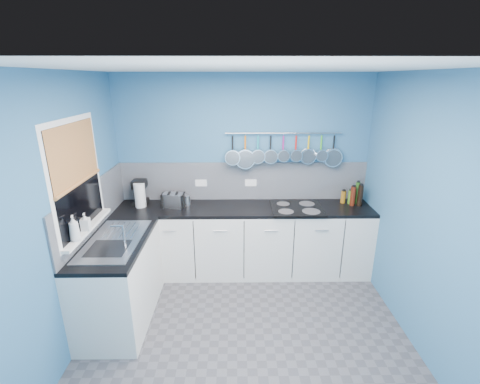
{
  "coord_description": "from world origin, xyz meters",
  "views": [
    {
      "loc": [
        -0.09,
        -2.72,
        2.43
      ],
      "look_at": [
        -0.05,
        0.75,
        1.25
      ],
      "focal_mm": 25.16,
      "sensor_mm": 36.0,
      "label": 1
    }
  ],
  "objects_px": {
    "hob": "(297,208)",
    "soap_bottle_a": "(74,228)",
    "paper_towel": "(140,195)",
    "toaster": "(173,200)",
    "coffee_maker": "(140,193)",
    "soap_bottle_b": "(85,222)",
    "canister": "(187,200)"
  },
  "relations": [
    {
      "from": "coffee_maker",
      "to": "toaster",
      "type": "height_order",
      "value": "coffee_maker"
    },
    {
      "from": "coffee_maker",
      "to": "soap_bottle_a",
      "type": "bearing_deg",
      "value": -99.73
    },
    {
      "from": "soap_bottle_a",
      "to": "coffee_maker",
      "type": "bearing_deg",
      "value": 80.44
    },
    {
      "from": "coffee_maker",
      "to": "hob",
      "type": "distance_m",
      "value": 1.98
    },
    {
      "from": "soap_bottle_a",
      "to": "coffee_maker",
      "type": "distance_m",
      "value": 1.32
    },
    {
      "from": "soap_bottle_a",
      "to": "toaster",
      "type": "bearing_deg",
      "value": 61.75
    },
    {
      "from": "toaster",
      "to": "soap_bottle_b",
      "type": "bearing_deg",
      "value": -107.48
    },
    {
      "from": "hob",
      "to": "soap_bottle_a",
      "type": "bearing_deg",
      "value": -152.64
    },
    {
      "from": "soap_bottle_b",
      "to": "canister",
      "type": "height_order",
      "value": "soap_bottle_b"
    },
    {
      "from": "toaster",
      "to": "canister",
      "type": "bearing_deg",
      "value": 34.38
    },
    {
      "from": "toaster",
      "to": "canister",
      "type": "xyz_separation_m",
      "value": [
        0.16,
        0.06,
        -0.02
      ]
    },
    {
      "from": "coffee_maker",
      "to": "canister",
      "type": "xyz_separation_m",
      "value": [
        0.6,
        -0.03,
        -0.1
      ]
    },
    {
      "from": "coffee_maker",
      "to": "toaster",
      "type": "distance_m",
      "value": 0.45
    },
    {
      "from": "paper_towel",
      "to": "toaster",
      "type": "distance_m",
      "value": 0.42
    },
    {
      "from": "paper_towel",
      "to": "hob",
      "type": "distance_m",
      "value": 1.95
    },
    {
      "from": "hob",
      "to": "soap_bottle_b",
      "type": "bearing_deg",
      "value": -157.36
    },
    {
      "from": "soap_bottle_b",
      "to": "paper_towel",
      "type": "relative_size",
      "value": 0.57
    },
    {
      "from": "soap_bottle_b",
      "to": "canister",
      "type": "distance_m",
      "value": 1.34
    },
    {
      "from": "coffee_maker",
      "to": "hob",
      "type": "bearing_deg",
      "value": -5.04
    },
    {
      "from": "canister",
      "to": "hob",
      "type": "height_order",
      "value": "canister"
    },
    {
      "from": "soap_bottle_a",
      "to": "toaster",
      "type": "relative_size",
      "value": 0.89
    },
    {
      "from": "soap_bottle_a",
      "to": "coffee_maker",
      "type": "height_order",
      "value": "soap_bottle_a"
    },
    {
      "from": "coffee_maker",
      "to": "canister",
      "type": "height_order",
      "value": "coffee_maker"
    },
    {
      "from": "paper_towel",
      "to": "hob",
      "type": "xyz_separation_m",
      "value": [
        1.94,
        -0.09,
        -0.14
      ]
    },
    {
      "from": "soap_bottle_b",
      "to": "hob",
      "type": "xyz_separation_m",
      "value": [
        2.19,
        0.91,
        -0.23
      ]
    },
    {
      "from": "soap_bottle_b",
      "to": "toaster",
      "type": "distance_m",
      "value": 1.2
    },
    {
      "from": "paper_towel",
      "to": "toaster",
      "type": "bearing_deg",
      "value": -0.58
    },
    {
      "from": "paper_towel",
      "to": "canister",
      "type": "bearing_deg",
      "value": 5.07
    },
    {
      "from": "soap_bottle_b",
      "to": "paper_towel",
      "type": "distance_m",
      "value": 1.03
    },
    {
      "from": "soap_bottle_a",
      "to": "soap_bottle_b",
      "type": "bearing_deg",
      "value": 90.0
    },
    {
      "from": "paper_towel",
      "to": "toaster",
      "type": "xyz_separation_m",
      "value": [
        0.41,
        -0.0,
        -0.07
      ]
    },
    {
      "from": "soap_bottle_b",
      "to": "hob",
      "type": "relative_size",
      "value": 0.27
    }
  ]
}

